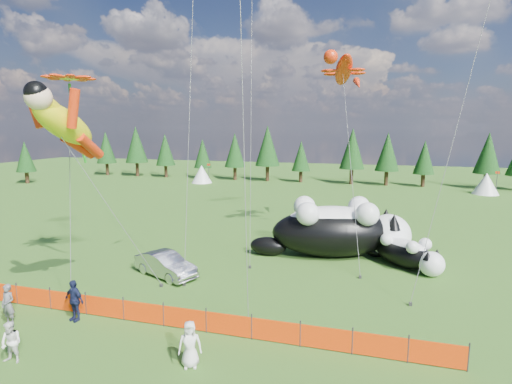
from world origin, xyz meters
TOP-DOWN VIEW (x-y plane):
  - ground at (0.00, 0.00)m, footprint 160.00×160.00m
  - safety_fence at (0.00, -3.00)m, footprint 22.06×0.06m
  - tree_line at (0.00, 45.00)m, footprint 90.00×4.00m
  - festival_tents at (11.00, 40.00)m, footprint 50.00×3.20m
  - cat_large at (5.58, 8.99)m, footprint 10.65×5.65m
  - cat_small at (9.82, 7.78)m, footprint 4.49×4.23m
  - car at (-3.84, 2.39)m, footprint 4.46×3.06m
  - spectator_a at (-7.60, -4.74)m, footprint 0.70×0.49m
  - spectator_b at (-5.01, -6.99)m, footprint 0.80×0.52m
  - spectator_c at (-5.11, -3.60)m, footprint 1.20×0.79m
  - spectator_e at (1.40, -5.41)m, footprint 0.99×0.84m
  - superhero_kite at (-5.86, -2.55)m, footprint 4.67×5.73m
  - gecko_kite at (5.17, 13.70)m, footprint 4.32×12.16m
  - flower_kite at (-8.06, 0.55)m, footprint 3.69×5.03m

SIDE VIEW (x-z plane):
  - ground at x=0.00m, z-range 0.00..0.00m
  - safety_fence at x=0.00m, z-range -0.05..1.05m
  - car at x=-3.84m, z-range 0.00..1.39m
  - spectator_b at x=-5.01m, z-range 0.00..1.57m
  - spectator_e at x=1.40m, z-range 0.00..1.73m
  - spectator_a at x=-7.60m, z-range 0.00..1.85m
  - cat_small at x=9.82m, z-range -0.05..1.94m
  - spectator_c at x=-5.11m, z-range 0.00..1.89m
  - festival_tents at x=11.00m, z-range 0.00..2.80m
  - cat_large at x=5.58m, z-range -0.10..3.80m
  - tree_line at x=0.00m, z-range 0.00..8.00m
  - superhero_kite at x=-5.86m, z-range 3.17..14.28m
  - flower_kite at x=-8.06m, z-range 5.15..16.85m
  - gecko_kite at x=5.17m, z-range 5.08..20.47m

